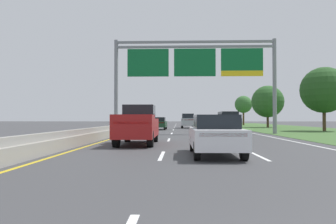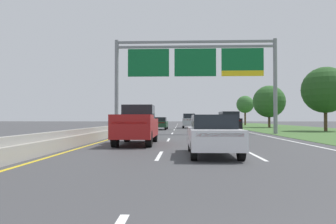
{
  "view_description": "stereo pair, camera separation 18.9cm",
  "coord_description": "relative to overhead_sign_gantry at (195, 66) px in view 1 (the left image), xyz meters",
  "views": [
    {
      "loc": [
        -1.2,
        -1.74,
        1.44
      ],
      "look_at": [
        -2.01,
        22.68,
        1.92
      ],
      "focal_mm": 34.06,
      "sensor_mm": 36.0,
      "label": 1
    },
    {
      "loc": [
        -1.02,
        -1.73,
        1.44
      ],
      "look_at": [
        -2.01,
        22.68,
        1.92
      ],
      "focal_mm": 34.06,
      "sensor_mm": 36.0,
      "label": 2
    }
  ],
  "objects": [
    {
      "name": "overhead_sign_gantry",
      "position": [
        0.0,
        0.0,
        0.0
      ],
      "size": [
        15.06,
        0.42,
        8.78
      ],
      "color": "gray",
      "rests_on": "ground"
    },
    {
      "name": "car_black_right_lane_suv",
      "position": [
        3.53,
        3.26,
        -5.14
      ],
      "size": [
        1.99,
        4.74,
        2.11
      ],
      "rotation": [
        0.0,
        0.0,
        1.59
      ],
      "color": "black",
      "rests_on": "ground"
    },
    {
      "name": "ground_plane",
      "position": [
        -0.3,
        7.27,
        -6.24
      ],
      "size": [
        220.0,
        220.0,
        0.0
      ],
      "primitive_type": "plane",
      "color": "#3D3D3F"
    },
    {
      "name": "car_darkgreen_left_lane_sedan",
      "position": [
        -3.98,
        10.88,
        -5.42
      ],
      "size": [
        1.9,
        4.43,
        1.57
      ],
      "rotation": [
        0.0,
        0.0,
        1.55
      ],
      "color": "#193D23",
      "rests_on": "ground"
    },
    {
      "name": "pickup_truck_red",
      "position": [
        -3.77,
        -11.83,
        -5.17
      ],
      "size": [
        2.03,
        5.41,
        2.2
      ],
      "rotation": [
        0.0,
        0.0,
        1.58
      ],
      "color": "maroon",
      "rests_on": "ground"
    },
    {
      "name": "roadside_tree_distant",
      "position": [
        11.89,
        36.62,
        -1.96
      ],
      "size": [
        3.55,
        3.55,
        6.08
      ],
      "color": "#4C3823",
      "rests_on": "ground"
    },
    {
      "name": "roadside_tree_mid",
      "position": [
        14.69,
        6.44,
        -1.66
      ],
      "size": [
        5.12,
        5.12,
        7.15
      ],
      "color": "#4C3823",
      "rests_on": "ground"
    },
    {
      "name": "car_white_centre_lane_sedan",
      "position": [
        -0.08,
        -17.07,
        -5.42
      ],
      "size": [
        1.84,
        4.41,
        1.57
      ],
      "rotation": [
        0.0,
        0.0,
        1.58
      ],
      "color": "silver",
      "rests_on": "ground"
    },
    {
      "name": "grass_verge_right",
      "position": [
        13.65,
        7.27,
        -6.23
      ],
      "size": [
        14.0,
        110.0,
        0.02
      ],
      "primitive_type": "cube",
      "color": "#3D602D",
      "rests_on": "ground"
    },
    {
      "name": "car_silver_centre_lane_suv",
      "position": [
        -0.17,
        17.53,
        -5.14
      ],
      "size": [
        1.92,
        4.71,
        2.11
      ],
      "rotation": [
        0.0,
        0.0,
        1.58
      ],
      "color": "#B2B5BA",
      "rests_on": "ground"
    },
    {
      "name": "median_barrier_concrete",
      "position": [
        -6.9,
        7.27,
        -5.89
      ],
      "size": [
        0.6,
        110.0,
        0.85
      ],
      "color": "#99968E",
      "rests_on": "ground"
    },
    {
      "name": "lane_striping",
      "position": [
        -0.3,
        6.81,
        -6.24
      ],
      "size": [
        11.96,
        106.0,
        0.01
      ],
      "color": "white",
      "rests_on": "ground"
    },
    {
      "name": "roadside_tree_far",
      "position": [
        12.35,
        20.43,
        -2.2
      ],
      "size": [
        4.96,
        4.96,
        6.52
      ],
      "color": "#4C3823",
      "rests_on": "ground"
    }
  ]
}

